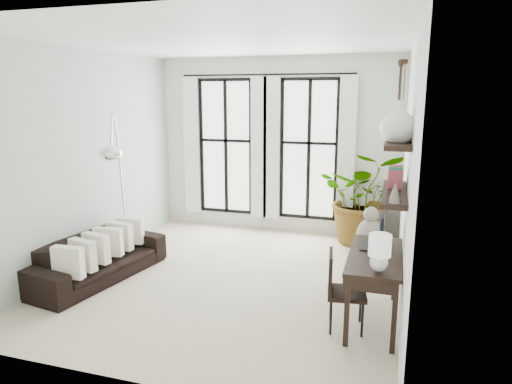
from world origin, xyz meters
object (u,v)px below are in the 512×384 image
at_px(plant, 364,198).
at_px(sofa, 97,258).
at_px(desk, 374,261).
at_px(desk_chair, 340,286).
at_px(buddha, 370,238).
at_px(arc_lamp, 116,150).

bearing_deg(plant, sofa, -141.78).
bearing_deg(desk, desk_chair, -148.60).
xyz_separation_m(desk_chair, buddha, (0.20, 2.28, -0.14)).
bearing_deg(buddha, sofa, -152.70).
height_order(sofa, desk_chair, desk_chair).
xyz_separation_m(desk_chair, arc_lamp, (-3.30, 0.87, 1.27)).
xyz_separation_m(sofa, plant, (3.43, 2.70, 0.50)).
height_order(sofa, desk, desk).
xyz_separation_m(plant, arc_lamp, (-3.33, -2.25, 0.96)).
distance_m(plant, desk_chair, 3.13).
xyz_separation_m(sofa, buddha, (3.60, 1.86, 0.06)).
height_order(arc_lamp, buddha, arc_lamp).
bearing_deg(sofa, buddha, -53.01).
bearing_deg(plant, arc_lamp, -145.93).
distance_m(sofa, desk_chair, 3.43).
distance_m(sofa, arc_lamp, 1.53).
distance_m(plant, desk, 2.93).
distance_m(plant, arc_lamp, 4.13).
height_order(plant, desk_chair, plant).
height_order(plant, buddha, plant).
relative_size(desk, arc_lamp, 0.59).
height_order(sofa, buddha, buddha).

